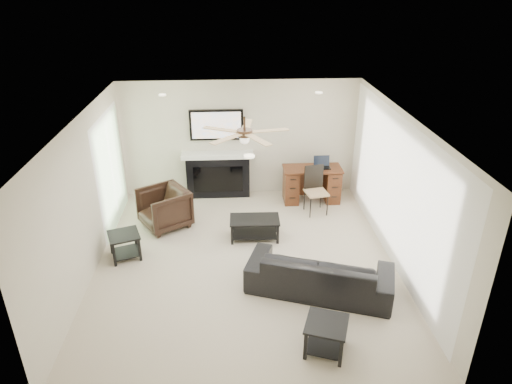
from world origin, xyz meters
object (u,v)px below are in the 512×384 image
fireplace_unit (217,155)px  desk (312,184)px  armchair (164,208)px  sofa (320,273)px  coffee_table (255,228)px

fireplace_unit → desk: size_ratio=1.57×
armchair → fireplace_unit: size_ratio=0.44×
sofa → desk: 3.10m
sofa → coffee_table: size_ratio=2.43×
sofa → fireplace_unit: (-1.59, 3.43, 0.64)m
coffee_table → fireplace_unit: fireplace_unit is taller
fireplace_unit → desk: fireplace_unit is taller
coffee_table → desk: size_ratio=0.74×
armchair → fireplace_unit: bearing=108.9°
armchair → coffee_table: (1.70, -0.55, -0.19)m
armchair → fireplace_unit: 1.73m
armchair → coffee_table: 1.80m
coffee_table → desk: desk is taller
coffee_table → fireplace_unit: bearing=112.1°
sofa → desk: (0.40, 3.07, 0.06)m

